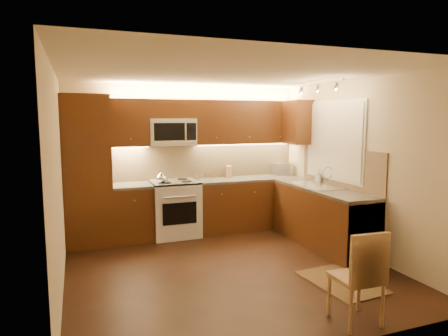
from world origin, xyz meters
name	(u,v)px	position (x,y,z in m)	size (l,w,h in m)	color
floor	(228,268)	(0.00, 0.00, 0.00)	(4.00, 4.00, 0.01)	black
ceiling	(228,73)	(0.00, 0.00, 2.50)	(4.00, 4.00, 0.01)	beige
wall_back	(187,159)	(0.00, 2.00, 1.25)	(4.00, 0.01, 2.50)	#C9B793
wall_front	(317,206)	(0.00, -2.00, 1.25)	(4.00, 0.01, 2.50)	#C9B793
wall_left	(58,183)	(-2.00, 0.00, 1.25)	(0.01, 4.00, 2.50)	#C9B793
wall_right	(358,167)	(2.00, 0.00, 1.25)	(0.01, 4.00, 2.50)	#C9B793
pantry	(87,171)	(-1.65, 1.70, 1.15)	(0.70, 0.60, 2.30)	#401B0D
base_cab_back_left	(132,213)	(-0.99, 1.70, 0.43)	(0.62, 0.60, 0.86)	#401B0D
counter_back_left	(132,186)	(-0.99, 1.70, 0.88)	(0.62, 0.60, 0.04)	#343330
base_cab_back_right	(248,204)	(1.04, 1.70, 0.43)	(1.92, 0.60, 0.86)	#401B0D
counter_back_right	(248,179)	(1.04, 1.70, 0.88)	(1.92, 0.60, 0.04)	#343330
base_cab_right	(322,218)	(1.70, 0.40, 0.43)	(0.60, 2.00, 0.86)	#401B0D
counter_right	(323,189)	(1.70, 0.40, 0.88)	(0.60, 2.00, 0.04)	#343330
dishwasher	(351,230)	(1.70, -0.30, 0.43)	(0.58, 0.60, 0.84)	silver
backsplash_back	(206,161)	(0.35, 1.99, 1.20)	(3.30, 0.02, 0.60)	tan
backsplash_right	(340,167)	(1.99, 0.40, 1.20)	(0.02, 2.00, 0.60)	tan
upper_cab_back_left	(129,123)	(-0.99, 1.82, 1.88)	(0.62, 0.35, 0.75)	#401B0D
upper_cab_back_right	(246,122)	(1.04, 1.82, 1.88)	(1.92, 0.35, 0.75)	#401B0D
upper_cab_bridge	(171,109)	(-0.30, 1.82, 2.09)	(0.76, 0.35, 0.31)	#401B0D
upper_cab_right_corner	(297,122)	(1.82, 1.40, 1.88)	(0.35, 0.50, 0.75)	#401B0D
stove	(175,208)	(-0.30, 1.68, 0.46)	(0.76, 0.65, 0.92)	silver
microwave	(172,132)	(-0.30, 1.81, 1.72)	(0.76, 0.38, 0.44)	silver
window_frame	(334,141)	(1.99, 0.55, 1.60)	(0.03, 1.44, 1.24)	silver
window_blinds	(333,141)	(1.97, 0.55, 1.60)	(0.02, 1.36, 1.16)	silver
sink	(318,181)	(1.70, 0.55, 0.98)	(0.52, 0.86, 0.15)	silver
faucet	(327,176)	(1.88, 0.55, 1.05)	(0.20, 0.04, 0.30)	silver
track_light_bar	(318,83)	(1.55, 0.40, 2.46)	(0.04, 1.20, 0.03)	silver
kettle	(161,177)	(-0.55, 1.56, 1.02)	(0.16, 0.16, 0.19)	silver
toaster_oven	(281,169)	(1.76, 1.85, 1.01)	(0.37, 0.28, 0.22)	silver
knife_block	(229,172)	(0.74, 1.89, 1.00)	(0.09, 0.15, 0.20)	olive
spice_jar_a	(197,177)	(0.14, 1.87, 0.94)	(0.04, 0.04, 0.08)	silver
spice_jar_b	(212,175)	(0.42, 1.89, 0.95)	(0.04, 0.04, 0.10)	brown
spice_jar_c	(201,176)	(0.25, 1.94, 0.94)	(0.05, 0.05, 0.08)	silver
spice_jar_d	(198,177)	(0.14, 1.81, 0.95)	(0.04, 0.04, 0.09)	olive
soap_bottle	(319,176)	(1.94, 0.87, 1.00)	(0.09, 0.09, 0.21)	#B1B1B5
rug	(341,282)	(1.10, -0.90, 0.01)	(0.66, 0.98, 0.01)	black
dining_chair	(356,275)	(0.66, -1.70, 0.46)	(0.41, 0.41, 0.92)	olive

